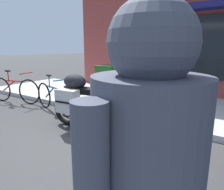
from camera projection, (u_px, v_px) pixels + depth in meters
ground_plane at (106, 143)px, 3.52m from camera, size 80.00×80.00×0.00m
touring_motorcycle at (90, 101)px, 3.90m from camera, size 2.10×0.80×1.38m
parked_bicycle at (54, 97)px, 5.13m from camera, size 1.69×0.54×0.93m
pedestrian_walking at (146, 186)px, 0.74m from camera, size 0.47×0.54×1.72m
sandwich_board_sign at (107, 83)px, 5.76m from camera, size 0.55×0.42×0.98m
second_bicycle_by_cafe at (14, 90)px, 6.01m from camera, size 1.70×0.58×0.95m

